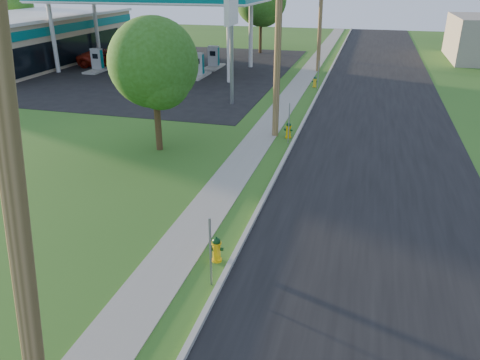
# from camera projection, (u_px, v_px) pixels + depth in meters

# --- Properties ---
(road) EXTENTS (8.00, 120.00, 0.02)m
(road) POSITION_uv_depth(u_px,v_px,m) (377.00, 207.00, 16.54)
(road) COLOR black
(road) RESTS_ON ground
(curb) EXTENTS (0.15, 120.00, 0.15)m
(curb) POSITION_uv_depth(u_px,v_px,m) (267.00, 193.00, 17.48)
(curb) COLOR #A29F95
(curb) RESTS_ON ground
(sidewalk) EXTENTS (1.50, 120.00, 0.03)m
(sidewalk) POSITION_uv_depth(u_px,v_px,m) (222.00, 189.00, 17.92)
(sidewalk) COLOR gray
(sidewalk) RESTS_ON ground
(forecourt) EXTENTS (26.00, 28.00, 0.02)m
(forecourt) POSITION_uv_depth(u_px,v_px,m) (136.00, 68.00, 40.90)
(forecourt) COLOR black
(forecourt) RESTS_ON ground
(utility_pole_near) EXTENTS (1.40, 0.32, 9.48)m
(utility_pole_near) POSITION_uv_depth(u_px,v_px,m) (15.00, 205.00, 6.12)
(utility_pole_near) COLOR brown
(utility_pole_near) RESTS_ON ground
(utility_pole_mid) EXTENTS (1.40, 0.32, 9.80)m
(utility_pole_mid) POSITION_uv_depth(u_px,v_px,m) (278.00, 35.00, 21.95)
(utility_pole_mid) COLOR brown
(utility_pole_mid) RESTS_ON ground
(utility_pole_far) EXTENTS (1.40, 0.32, 9.50)m
(utility_pole_far) POSITION_uv_depth(u_px,v_px,m) (321.00, 11.00, 37.90)
(utility_pole_far) COLOR brown
(utility_pole_far) RESTS_ON ground
(sign_post_near) EXTENTS (0.05, 0.04, 2.00)m
(sign_post_near) POSITION_uv_depth(u_px,v_px,m) (210.00, 253.00, 12.04)
(sign_post_near) COLOR gray
(sign_post_near) RESTS_ON ground
(sign_post_mid) EXTENTS (0.05, 0.04, 2.00)m
(sign_post_mid) POSITION_uv_depth(u_px,v_px,m) (289.00, 123.00, 22.46)
(sign_post_mid) COLOR gray
(sign_post_mid) RESTS_ON ground
(sign_post_far) EXTENTS (0.05, 0.04, 2.00)m
(sign_post_far) POSITION_uv_depth(u_px,v_px,m) (318.00, 75.00, 33.22)
(sign_post_far) COLOR gray
(sign_post_far) RESTS_ON ground
(fuel_pump_nw) EXTENTS (1.20, 3.20, 1.90)m
(fuel_pump_nw) POSITION_uv_depth(u_px,v_px,m) (98.00, 63.00, 39.45)
(fuel_pump_nw) COLOR #A29F95
(fuel_pump_nw) RESTS_ON ground
(fuel_pump_ne) EXTENTS (1.20, 3.20, 1.90)m
(fuel_pump_ne) POSITION_uv_depth(u_px,v_px,m) (198.00, 68.00, 37.28)
(fuel_pump_ne) COLOR #A29F95
(fuel_pump_ne) RESTS_ON ground
(fuel_pump_sw) EXTENTS (1.20, 3.20, 1.90)m
(fuel_pump_sw) POSITION_uv_depth(u_px,v_px,m) (121.00, 55.00, 42.98)
(fuel_pump_sw) COLOR #A29F95
(fuel_pump_sw) RESTS_ON ground
(fuel_pump_se) EXTENTS (1.20, 3.20, 1.90)m
(fuel_pump_se) POSITION_uv_depth(u_px,v_px,m) (214.00, 60.00, 40.81)
(fuel_pump_se) COLOR #A29F95
(fuel_pump_se) RESTS_ON ground
(convenience_store) EXTENTS (10.40, 22.40, 4.25)m
(convenience_store) POSITION_uv_depth(u_px,v_px,m) (25.00, 39.00, 42.70)
(convenience_store) COLOR tan
(convenience_store) RESTS_ON ground
(price_pylon) EXTENTS (0.34, 2.04, 6.85)m
(price_pylon) POSITION_uv_depth(u_px,v_px,m) (231.00, 14.00, 27.55)
(price_pylon) COLOR gray
(price_pylon) RESTS_ON ground
(tree_verge) EXTENTS (3.97, 3.97, 6.01)m
(tree_verge) POSITION_uv_depth(u_px,v_px,m) (155.00, 67.00, 20.42)
(tree_verge) COLOR #3E2918
(tree_verge) RESTS_ON ground
(tree_lot) EXTENTS (5.13, 5.13, 7.78)m
(tree_lot) POSITION_uv_depth(u_px,v_px,m) (262.00, 2.00, 46.92)
(tree_lot) COLOR #3E2918
(tree_lot) RESTS_ON ground
(tree_back) EXTENTS (4.14, 4.14, 6.27)m
(tree_back) POSITION_uv_depth(u_px,v_px,m) (15.00, 9.00, 51.37)
(tree_back) COLOR #3E2918
(tree_back) RESTS_ON ground
(hydrant_near) EXTENTS (0.41, 0.36, 0.79)m
(hydrant_near) POSITION_uv_depth(u_px,v_px,m) (217.00, 249.00, 13.32)
(hydrant_near) COLOR #E7AF0E
(hydrant_near) RESTS_ON ground
(hydrant_mid) EXTENTS (0.43, 0.38, 0.82)m
(hydrant_mid) POSITION_uv_depth(u_px,v_px,m) (288.00, 130.00, 23.46)
(hydrant_mid) COLOR #E0B304
(hydrant_mid) RESTS_ON ground
(hydrant_far) EXTENTS (0.40, 0.36, 0.79)m
(hydrant_far) POSITION_uv_depth(u_px,v_px,m) (315.00, 82.00, 34.06)
(hydrant_far) COLOR yellow
(hydrant_far) RESTS_ON ground
(car_red) EXTENTS (5.81, 3.59, 1.50)m
(car_red) POSITION_uv_depth(u_px,v_px,m) (109.00, 58.00, 41.59)
(car_red) COLOR maroon
(car_red) RESTS_ON ground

